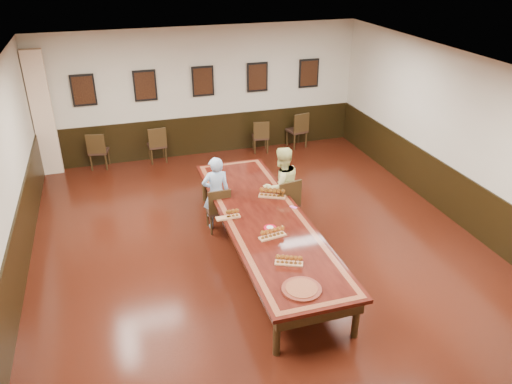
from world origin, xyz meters
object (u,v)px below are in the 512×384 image
object	(u,v)px
spare_chair_b	(157,144)
spare_chair_d	(297,129)
carved_platter	(302,289)
spare_chair_c	(260,136)
person_woman	(281,186)
chair_man	(218,208)
spare_chair_a	(99,150)
chair_woman	(284,201)
conference_table	(265,225)
person_man	(216,193)

from	to	relation	value
spare_chair_b	spare_chair_d	world-z (taller)	spare_chair_d
spare_chair_d	carved_platter	world-z (taller)	spare_chair_d
spare_chair_d	carved_platter	size ratio (longest dim) A/B	1.44
spare_chair_c	person_woman	size ratio (longest dim) A/B	0.55
chair_man	spare_chair_a	size ratio (longest dim) A/B	0.99
chair_woman	conference_table	size ratio (longest dim) A/B	0.20
spare_chair_d	conference_table	distance (m)	5.30
spare_chair_a	person_man	bearing A→B (deg)	131.92
spare_chair_b	carved_platter	distance (m)	6.92
person_man	chair_man	bearing A→B (deg)	90.00
spare_chair_b	spare_chair_c	distance (m)	2.67
chair_woman	person_man	bearing A→B (deg)	-24.74
chair_woman	person_woman	size ratio (longest dim) A/B	0.64
spare_chair_c	person_woman	world-z (taller)	person_woman
chair_man	carved_platter	size ratio (longest dim) A/B	1.36
spare_chair_a	carved_platter	bearing A→B (deg)	122.14
chair_man	spare_chair_b	bearing A→B (deg)	-79.36
spare_chair_c	person_man	distance (m)	4.00
spare_chair_a	spare_chair_d	bearing A→B (deg)	-169.15
spare_chair_a	person_man	world-z (taller)	person_man
spare_chair_b	spare_chair_a	bearing A→B (deg)	-4.46
spare_chair_a	spare_chair_c	bearing A→B (deg)	-170.15
spare_chair_d	person_man	distance (m)	4.63
person_man	conference_table	world-z (taller)	person_man
conference_table	spare_chair_a	bearing A→B (deg)	119.05
person_woman	chair_woman	bearing A→B (deg)	90.00
person_woman	conference_table	size ratio (longest dim) A/B	0.31
spare_chair_a	carved_platter	world-z (taller)	spare_chair_a
spare_chair_c	person_man	size ratio (longest dim) A/B	0.59
spare_chair_b	person_woman	distance (m)	4.25
chair_man	spare_chair_c	size ratio (longest dim) A/B	1.05
spare_chair_c	person_woman	bearing A→B (deg)	88.20
person_man	carved_platter	bearing A→B (deg)	97.71
spare_chair_b	carved_platter	xyz separation A→B (m)	(1.14, -6.81, 0.31)
spare_chair_c	carved_platter	distance (m)	6.87
chair_man	chair_woman	xyz separation A→B (m)	(1.26, -0.19, 0.05)
chair_man	carved_platter	distance (m)	3.18
conference_table	carved_platter	size ratio (longest dim) A/B	7.48
spare_chair_d	person_man	size ratio (longest dim) A/B	0.66
spare_chair_d	spare_chair_b	bearing A→B (deg)	-12.91
spare_chair_a	spare_chair_b	bearing A→B (deg)	-168.78
conference_table	chair_woman	bearing A→B (deg)	52.71
spare_chair_c	person_man	bearing A→B (deg)	69.89
chair_man	conference_table	world-z (taller)	chair_man
conference_table	carved_platter	xyz separation A→B (m)	(-0.13, -2.03, 0.16)
carved_platter	person_man	bearing A→B (deg)	97.80
person_woman	conference_table	world-z (taller)	person_woman
chair_woman	spare_chair_d	xyz separation A→B (m)	(1.75, 3.81, -0.02)
spare_chair_d	carved_platter	xyz separation A→B (m)	(-2.57, -6.74, 0.29)
chair_man	spare_chair_c	distance (m)	4.07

